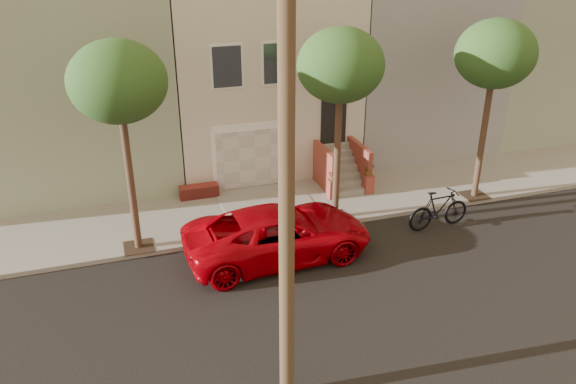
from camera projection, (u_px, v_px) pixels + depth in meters
name	position (u px, v px, depth m)	size (l,w,h in m)	color
ground	(354.00, 289.00, 15.78)	(90.00, 90.00, 0.00)	black
sidewalk	(293.00, 205.00, 20.36)	(40.00, 3.70, 0.15)	gray
house_row	(250.00, 70.00, 23.89)	(33.10, 11.70, 7.00)	#C0B3A4
tree_left	(118.00, 83.00, 15.39)	(2.70, 2.57, 6.30)	#2D2116
tree_mid	(341.00, 67.00, 17.20)	(2.70, 2.57, 6.30)	#2D2116
tree_right	(495.00, 55.00, 18.74)	(2.70, 2.57, 6.30)	#2D2116
pickup_truck	(278.00, 234.00, 17.01)	(2.59, 5.62, 1.56)	#AB000B
motorcycle	(439.00, 209.00, 18.72)	(0.63, 2.24, 1.35)	black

